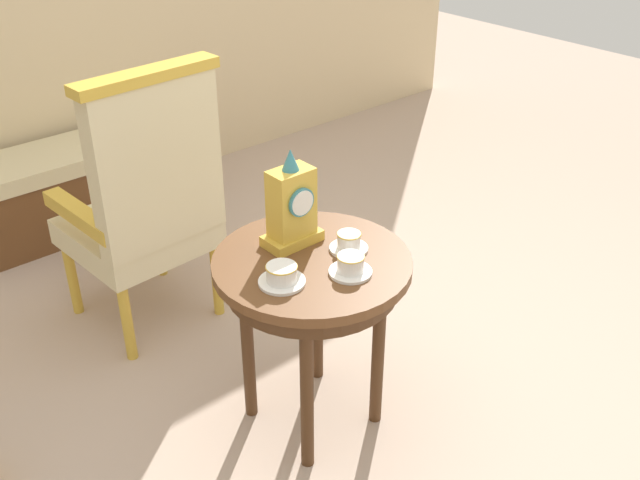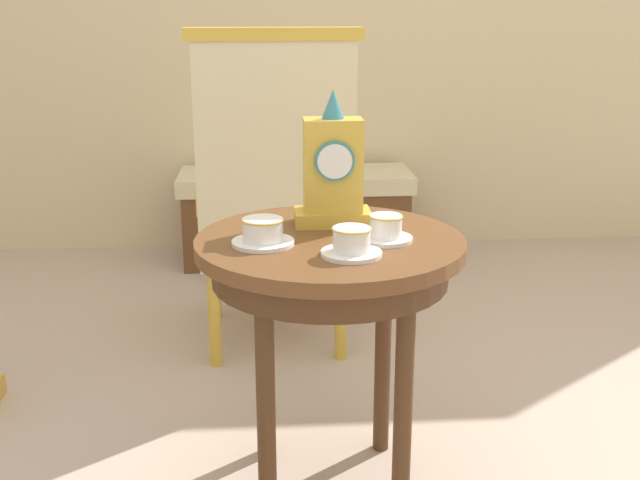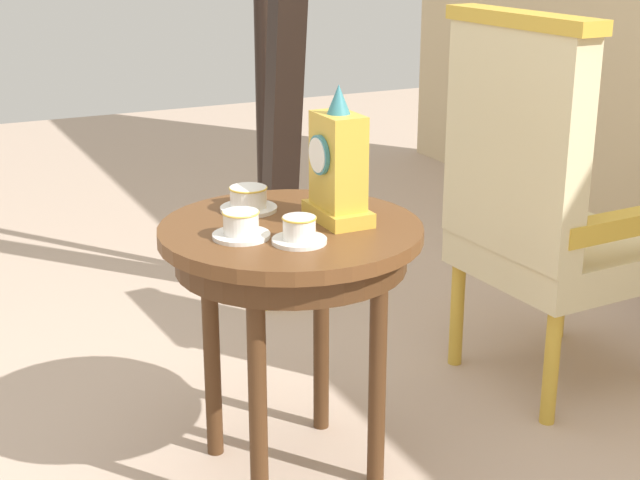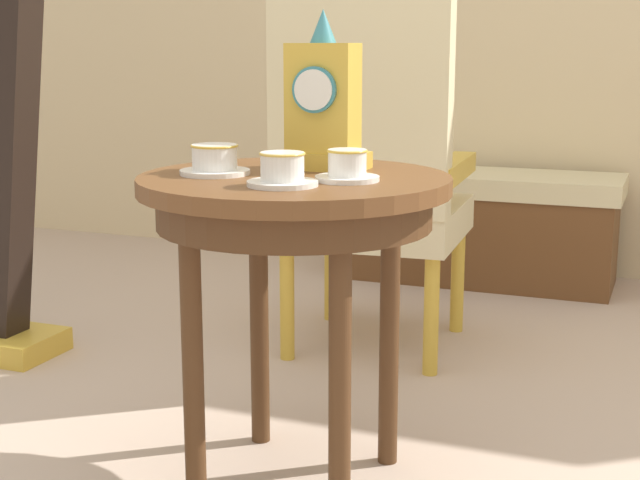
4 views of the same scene
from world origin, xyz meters
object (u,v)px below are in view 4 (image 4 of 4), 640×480
Objects in this scene: window_bench at (477,226)px; side_table at (295,216)px; teacup_right at (282,171)px; teacup_left at (215,161)px; armchair at (369,163)px; mantel_clock at (323,106)px; teacup_center at (347,167)px.

side_table is at bearing -89.76° from window_bench.
teacup_right is at bearing -88.79° from window_bench.
teacup_left is (-0.16, -0.05, 0.11)m from side_table.
teacup_left is 0.13× the size of armchair.
mantel_clock reaches higher than side_table.
teacup_right is 0.12× the size of armchair.
teacup_right is 1.02m from armchair.
teacup_center is 0.22m from mantel_clock.
side_table is 0.19m from teacup_right.
teacup_left and teacup_center have the same top height.
teacup_left is at bearing -92.22° from armchair.
teacup_right is at bearing -85.80° from mantel_clock.
teacup_center is 2.00m from window_bench.
teacup_left reaches higher than window_bench.
window_bench is at bearing 85.58° from teacup_left.
teacup_right is 1.07× the size of teacup_center.
teacup_left is 0.22m from teacup_right.
side_table reaches higher than window_bench.
teacup_left is 0.29m from teacup_center.
mantel_clock is 0.29× the size of armchair.
mantel_clock is at bearing -89.22° from window_bench.
armchair is (0.04, 0.91, -0.11)m from teacup_left.
teacup_right reaches higher than teacup_left.
teacup_right is 0.14m from teacup_center.
teacup_right is 0.28m from mantel_clock.
armchair is at bearing -96.32° from window_bench.
teacup_left is 0.13× the size of window_bench.
armchair is (-0.25, 0.89, -0.11)m from teacup_center.
armchair is (-0.12, 0.86, 0.00)m from side_table.
teacup_left reaches higher than side_table.
teacup_right reaches higher than teacup_center.
side_table is at bearing 104.05° from teacup_right.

